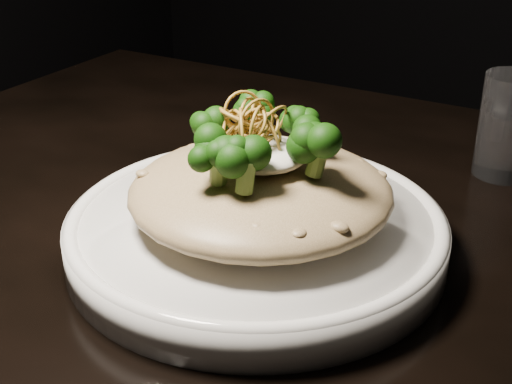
# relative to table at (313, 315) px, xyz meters

# --- Properties ---
(table) EXTENTS (1.10, 0.80, 0.75)m
(table) POSITION_rel_table_xyz_m (0.00, 0.00, 0.00)
(table) COLOR black
(table) RESTS_ON ground
(plate) EXTENTS (0.31, 0.31, 0.03)m
(plate) POSITION_rel_table_xyz_m (-0.04, -0.04, 0.10)
(plate) COLOR white
(plate) RESTS_ON table
(risotto) EXTENTS (0.21, 0.21, 0.05)m
(risotto) POSITION_rel_table_xyz_m (-0.03, -0.04, 0.14)
(risotto) COLOR brown
(risotto) RESTS_ON plate
(broccoli) EXTENTS (0.15, 0.15, 0.05)m
(broccoli) POSITION_rel_table_xyz_m (-0.03, -0.04, 0.19)
(broccoli) COLOR black
(broccoli) RESTS_ON risotto
(cheese) EXTENTS (0.07, 0.07, 0.02)m
(cheese) POSITION_rel_table_xyz_m (-0.03, -0.04, 0.17)
(cheese) COLOR silver
(cheese) RESTS_ON risotto
(shallots) EXTENTS (0.06, 0.06, 0.04)m
(shallots) POSITION_rel_table_xyz_m (-0.04, -0.04, 0.20)
(shallots) COLOR brown
(shallots) RESTS_ON cheese
(drinking_glass) EXTENTS (0.07, 0.07, 0.11)m
(drinking_glass) POSITION_rel_table_xyz_m (0.11, 0.22, 0.14)
(drinking_glass) COLOR white
(drinking_glass) RESTS_ON table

